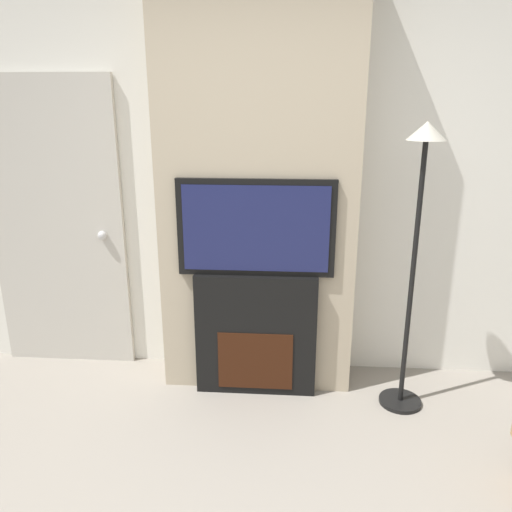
{
  "coord_description": "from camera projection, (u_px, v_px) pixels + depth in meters",
  "views": [
    {
      "loc": [
        0.21,
        -1.24,
        1.84
      ],
      "look_at": [
        0.0,
        1.66,
        0.93
      ],
      "focal_mm": 35.0,
      "sensor_mm": 36.0,
      "label": 1
    }
  ],
  "objects": [
    {
      "name": "wall_back",
      "position": [
        260.0,
        178.0,
        3.28
      ],
      "size": [
        6.0,
        0.06,
        2.7
      ],
      "color": "silver",
      "rests_on": "ground_plane"
    },
    {
      "name": "chimney_breast",
      "position": [
        258.0,
        183.0,
        3.09
      ],
      "size": [
        1.22,
        0.34,
        2.7
      ],
      "color": "tan",
      "rests_on": "ground_plane"
    },
    {
      "name": "fireplace",
      "position": [
        256.0,
        334.0,
        3.21
      ],
      "size": [
        0.77,
        0.15,
        0.81
      ],
      "color": "black",
      "rests_on": "ground_plane"
    },
    {
      "name": "television",
      "position": [
        256.0,
        228.0,
        3.0
      ],
      "size": [
        0.95,
        0.07,
        0.59
      ],
      "color": "black",
      "rests_on": "fireplace"
    },
    {
      "name": "floor_lamp",
      "position": [
        417.0,
        227.0,
        2.82
      ],
      "size": [
        0.26,
        0.26,
        1.73
      ],
      "color": "black",
      "rests_on": "ground_plane"
    },
    {
      "name": "entry_door",
      "position": [
        58.0,
        227.0,
        3.42
      ],
      "size": [
        0.93,
        0.09,
        2.0
      ],
      "color": "#BCB7AD",
      "rests_on": "ground_plane"
    }
  ]
}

